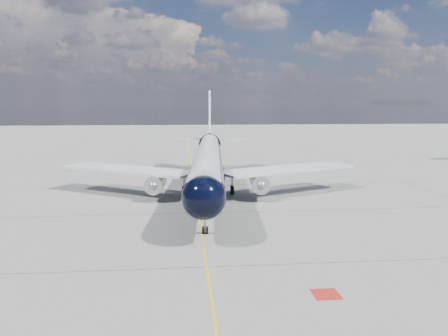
{
  "coord_description": "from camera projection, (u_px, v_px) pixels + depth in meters",
  "views": [
    {
      "loc": [
        -1.55,
        -33.76,
        11.24
      ],
      "look_at": [
        3.04,
        14.3,
        4.0
      ],
      "focal_mm": 35.0,
      "sensor_mm": 36.0,
      "label": 1
    }
  ],
  "objects": [
    {
      "name": "ground",
      "position": [
        194.0,
        179.0,
        64.58
      ],
      "size": [
        320.0,
        320.0,
        0.0
      ],
      "primitive_type": "plane",
      "color": "gray",
      "rests_on": "ground"
    },
    {
      "name": "taxiway_centerline",
      "position": [
        195.0,
        186.0,
        59.66
      ],
      "size": [
        0.16,
        160.0,
        0.01
      ],
      "primitive_type": "cube",
      "color": "#E4B50C",
      "rests_on": "ground"
    },
    {
      "name": "red_marking",
      "position": [
        326.0,
        294.0,
        25.84
      ],
      "size": [
        1.6,
        1.6,
        0.01
      ],
      "primitive_type": "cube",
      "color": "maroon",
      "rests_on": "ground"
    },
    {
      "name": "main_airliner",
      "position": [
        208.0,
        161.0,
        53.68
      ],
      "size": [
        37.5,
        45.77,
        13.22
      ],
      "rotation": [
        0.0,
        0.0,
        -0.08
      ],
      "color": "black",
      "rests_on": "ground"
    }
  ]
}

